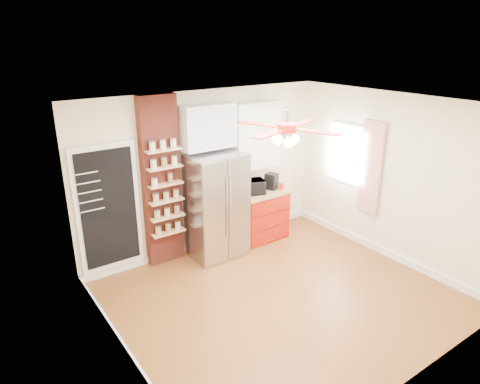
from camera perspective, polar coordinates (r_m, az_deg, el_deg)
floor at (r=6.30m, az=5.43°, el=-13.70°), size 4.50×4.50×0.00m
ceiling at (r=5.29m, az=6.41°, el=11.36°), size 4.50×4.50×0.00m
wall_back at (r=7.19m, az=-4.59°, el=2.72°), size 4.50×0.02×2.70m
wall_front at (r=4.51m, az=22.96°, el=-10.07°), size 4.50×0.02×2.70m
wall_left at (r=4.63m, az=-15.95°, el=-8.35°), size 0.02×4.00×2.70m
wall_right at (r=7.26m, az=19.46°, el=1.77°), size 0.02×4.00×2.70m
chalkboard at (r=6.59m, az=-17.15°, el=-2.11°), size 0.95×0.05×1.95m
brick_pillar at (r=6.75m, az=-10.44°, el=1.26°), size 0.60×0.16×2.70m
fridge at (r=7.02m, az=-3.28°, el=-1.79°), size 0.90×0.70×1.75m
upper_glass_cabinet at (r=6.82m, az=-4.38°, el=8.71°), size 0.90×0.35×0.70m
red_cabinet at (r=7.74m, az=2.68°, el=-3.03°), size 0.94×0.64×0.90m
upper_shelf_unit at (r=7.43m, az=2.05°, el=7.54°), size 0.90×0.30×1.15m
window at (r=7.71m, az=14.17°, el=4.93°), size 0.04×0.75×1.05m
curtain at (r=7.37m, az=17.05°, el=3.14°), size 0.06×0.40×1.55m
ceiling_fan at (r=5.34m, az=6.29°, el=8.44°), size 1.40×1.40×0.44m
toaster_oven at (r=7.42m, az=1.50°, el=0.69°), size 0.52×0.43×0.25m
coffee_maker at (r=7.67m, az=4.20°, el=1.45°), size 0.24×0.26×0.29m
canister_left at (r=7.67m, az=5.57°, el=0.80°), size 0.09×0.09×0.13m
canister_right at (r=7.83m, az=4.54°, el=1.29°), size 0.12×0.12×0.15m
pantry_jar_oats at (r=6.50m, az=-11.34°, el=1.24°), size 0.11×0.11×0.12m
pantry_jar_beans at (r=6.63m, az=-9.30°, el=1.85°), size 0.09×0.09×0.15m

